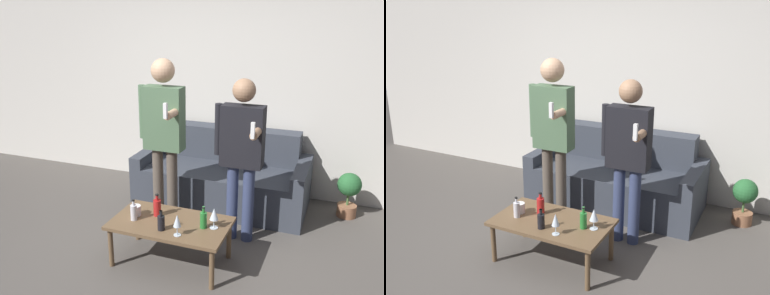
% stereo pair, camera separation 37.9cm
% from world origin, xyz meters
% --- Properties ---
extents(ground_plane, '(16.00, 16.00, 0.00)m').
position_xyz_m(ground_plane, '(0.00, 0.00, 0.00)').
color(ground_plane, '#514C47').
extents(wall_back, '(8.00, 0.06, 2.70)m').
position_xyz_m(wall_back, '(0.00, 2.22, 1.35)').
color(wall_back, silver).
rests_on(wall_back, ground_plane).
extents(couch, '(1.92, 0.88, 0.84)m').
position_xyz_m(couch, '(0.20, 1.73, 0.30)').
color(couch, '#383D47').
rests_on(couch, ground_plane).
extents(coffee_table, '(1.03, 0.59, 0.40)m').
position_xyz_m(coffee_table, '(0.14, 0.36, 0.36)').
color(coffee_table, brown).
rests_on(coffee_table, ground_plane).
extents(bottle_orange, '(0.07, 0.07, 0.21)m').
position_xyz_m(bottle_orange, '(-0.02, 0.43, 0.48)').
color(bottle_orange, '#B21E1E').
rests_on(bottle_orange, coffee_table).
extents(bottle_green, '(0.06, 0.06, 0.20)m').
position_xyz_m(bottle_green, '(0.44, 0.36, 0.47)').
color(bottle_green, '#23752D').
rests_on(bottle_green, coffee_table).
extents(bottle_dark, '(0.06, 0.06, 0.18)m').
position_xyz_m(bottle_dark, '(0.12, 0.20, 0.47)').
color(bottle_dark, black).
rests_on(bottle_dark, coffee_table).
extents(bottle_yellow, '(0.06, 0.06, 0.19)m').
position_xyz_m(bottle_yellow, '(-0.18, 0.28, 0.47)').
color(bottle_yellow, silver).
rests_on(bottle_yellow, coffee_table).
extents(wine_glass_near, '(0.08, 0.08, 0.18)m').
position_xyz_m(wine_glass_near, '(0.53, 0.39, 0.52)').
color(wine_glass_near, silver).
rests_on(wine_glass_near, coffee_table).
extents(wine_glass_far, '(0.07, 0.07, 0.19)m').
position_xyz_m(wine_glass_far, '(0.28, 0.16, 0.52)').
color(wine_glass_far, silver).
rests_on(wine_glass_far, coffee_table).
extents(cup_on_table, '(0.09, 0.09, 0.09)m').
position_xyz_m(cup_on_table, '(-0.20, 0.36, 0.44)').
color(cup_on_table, white).
rests_on(cup_on_table, coffee_table).
extents(person_standing_left, '(0.46, 0.43, 1.73)m').
position_xyz_m(person_standing_left, '(-0.20, 0.98, 1.04)').
color(person_standing_left, brown).
rests_on(person_standing_left, ground_plane).
extents(person_standing_right, '(0.46, 0.41, 1.59)m').
position_xyz_m(person_standing_right, '(0.60, 0.97, 0.94)').
color(person_standing_right, navy).
rests_on(person_standing_right, ground_plane).
extents(potted_plant, '(0.25, 0.25, 0.50)m').
position_xyz_m(potted_plant, '(1.58, 1.86, 0.29)').
color(potted_plant, '#936042').
rests_on(potted_plant, ground_plane).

